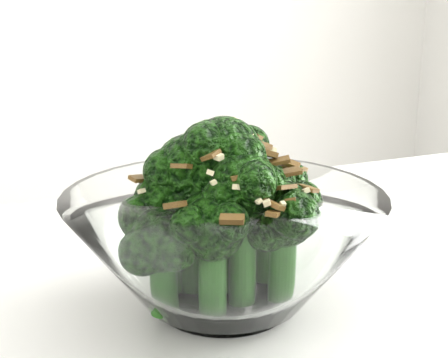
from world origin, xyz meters
TOP-DOWN VIEW (x-y plane):
  - broccoli_dish at (0.10, 0.25)m, footprint 0.21×0.21m

SIDE VIEW (x-z plane):
  - broccoli_dish at x=0.10m, z-range 0.74..0.86m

